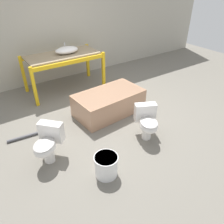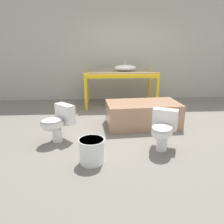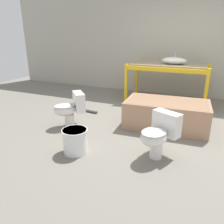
{
  "view_description": "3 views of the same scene",
  "coord_description": "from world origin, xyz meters",
  "px_view_note": "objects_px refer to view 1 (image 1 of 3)",
  "views": [
    {
      "loc": [
        -2.2,
        -3.52,
        2.6
      ],
      "look_at": [
        -0.49,
        -1.0,
        0.67
      ],
      "focal_mm": 35.0,
      "sensor_mm": 36.0,
      "label": 1
    },
    {
      "loc": [
        -0.87,
        -4.31,
        1.59
      ],
      "look_at": [
        -0.65,
        -0.94,
        0.56
      ],
      "focal_mm": 35.0,
      "sensor_mm": 36.0,
      "label": 2
    },
    {
      "loc": [
        0.61,
        -3.89,
        1.6
      ],
      "look_at": [
        -0.68,
        -0.92,
        0.45
      ],
      "focal_mm": 35.0,
      "sensor_mm": 36.0,
      "label": 3
    }
  ],
  "objects_px": {
    "sink_basin": "(67,50)",
    "bucket_white": "(106,165)",
    "toilet_far": "(48,143)",
    "toilet_near": "(147,121)",
    "bathtub_main": "(109,101)"
  },
  "relations": [
    {
      "from": "bucket_white",
      "to": "toilet_near",
      "type": "bearing_deg",
      "value": 17.27
    },
    {
      "from": "sink_basin",
      "to": "bathtub_main",
      "type": "xyz_separation_m",
      "value": [
        0.17,
        -1.6,
        -0.74
      ]
    },
    {
      "from": "sink_basin",
      "to": "toilet_far",
      "type": "bearing_deg",
      "value": -122.08
    },
    {
      "from": "bathtub_main",
      "to": "bucket_white",
      "type": "relative_size",
      "value": 4.12
    },
    {
      "from": "toilet_near",
      "to": "bucket_white",
      "type": "height_order",
      "value": "toilet_near"
    },
    {
      "from": "sink_basin",
      "to": "bucket_white",
      "type": "relative_size",
      "value": 1.59
    },
    {
      "from": "bathtub_main",
      "to": "sink_basin",
      "type": "bearing_deg",
      "value": 92.23
    },
    {
      "from": "toilet_near",
      "to": "toilet_far",
      "type": "xyz_separation_m",
      "value": [
        -1.69,
        0.44,
        0.0
      ]
    },
    {
      "from": "bathtub_main",
      "to": "bucket_white",
      "type": "bearing_deg",
      "value": -128.69
    },
    {
      "from": "sink_basin",
      "to": "bathtub_main",
      "type": "bearing_deg",
      "value": -83.83
    },
    {
      "from": "bathtub_main",
      "to": "toilet_near",
      "type": "xyz_separation_m",
      "value": [
        0.09,
        -1.11,
        0.07
      ]
    },
    {
      "from": "sink_basin",
      "to": "toilet_far",
      "type": "distance_m",
      "value": 2.76
    },
    {
      "from": "sink_basin",
      "to": "bucket_white",
      "type": "xyz_separation_m",
      "value": [
        -0.83,
        -3.05,
        -0.83
      ]
    },
    {
      "from": "toilet_near",
      "to": "bucket_white",
      "type": "distance_m",
      "value": 1.17
    },
    {
      "from": "bathtub_main",
      "to": "toilet_far",
      "type": "bearing_deg",
      "value": -161.1
    }
  ]
}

